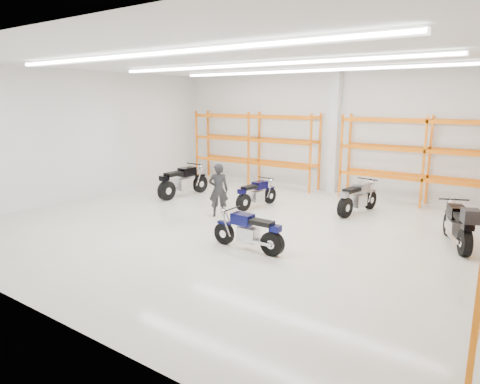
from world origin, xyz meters
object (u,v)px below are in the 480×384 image
Objects in this scene: motorcycle_back_b at (255,194)px; motorcycle_back_d at (459,226)px; motorcycle_back_c at (357,198)px; structural_column at (334,133)px; motorcycle_main at (251,232)px; motorcycle_back_a at (182,182)px; standing_man at (219,190)px.

motorcycle_back_d is (6.12, -0.48, 0.11)m from motorcycle_back_b.
motorcycle_back_c is at bearing 21.16° from motorcycle_back_b.
motorcycle_back_d is at bearing -40.13° from structural_column.
motorcycle_back_a is at bearing 147.80° from motorcycle_main.
motorcycle_back_c is at bearing 79.89° from motorcycle_main.
standing_man is at bearing -140.87° from motorcycle_back_c.
structural_column is (1.06, 3.78, 1.81)m from motorcycle_back_b.
motorcycle_back_c is 3.53m from motorcycle_back_d.
motorcycle_back_d is at bearing 153.41° from standing_man.
motorcycle_main is 0.92× the size of motorcycle_back_c.
motorcycle_back_b is 0.89× the size of motorcycle_back_d.
motorcycle_back_d is 1.31× the size of standing_man.
structural_column is at bearing 74.29° from motorcycle_back_b.
motorcycle_back_c is (0.83, 4.67, 0.04)m from motorcycle_main.
structural_column is at bearing 126.51° from motorcycle_back_c.
motorcycle_main is 1.19× the size of standing_man.
standing_man is at bearing -104.60° from structural_column.
motorcycle_back_a is (-5.24, 3.30, 0.10)m from motorcycle_main.
motorcycle_back_d is (3.12, -1.64, 0.06)m from motorcycle_back_c.
motorcycle_back_b is (-2.17, 3.51, -0.01)m from motorcycle_main.
standing_man is at bearing 141.64° from motorcycle_main.
motorcycle_back_a is 3.08m from motorcycle_back_b.
motorcycle_back_c is 1.29× the size of standing_man.
motorcycle_main is 4.98m from motorcycle_back_d.
motorcycle_back_a is 9.19m from motorcycle_back_d.
standing_man is at bearing -25.79° from motorcycle_back_a.
motorcycle_back_a reaches higher than motorcycle_back_c.
motorcycle_back_d reaches higher than motorcycle_main.
structural_column is (1.39, 5.32, 1.43)m from standing_man.
standing_man is 0.36× the size of structural_column.
motorcycle_main is at bearing -100.11° from motorcycle_back_c.
motorcycle_main reaches higher than motorcycle_back_b.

